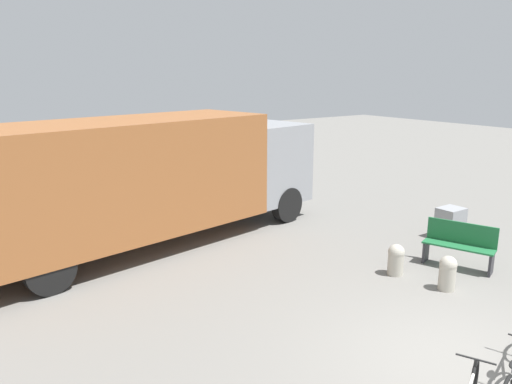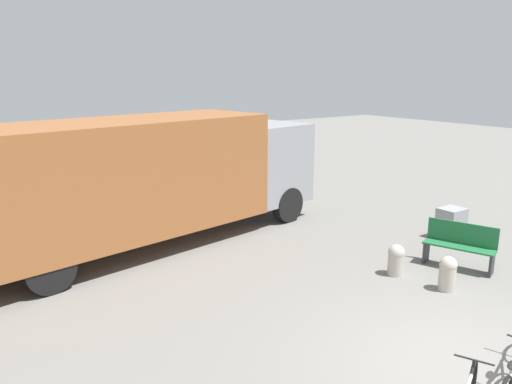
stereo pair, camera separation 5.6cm
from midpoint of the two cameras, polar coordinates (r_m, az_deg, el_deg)
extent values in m
plane|color=slate|center=(7.81, 23.42, -18.32)|extent=(60.00, 60.00, 0.00)
cube|color=#99592D|center=(11.27, -15.64, 1.52)|extent=(7.43, 3.43, 2.50)
cube|color=gray|center=(13.99, 0.83, 3.51)|extent=(2.23, 2.47, 2.13)
cylinder|color=black|center=(14.90, -1.85, -0.04)|extent=(0.99, 0.43, 0.95)
cylinder|color=black|center=(13.56, 3.75, -1.44)|extent=(0.99, 0.43, 0.95)
cylinder|color=black|center=(11.72, -26.05, -5.27)|extent=(0.99, 0.43, 0.95)
cylinder|color=black|center=(9.97, -22.40, -8.10)|extent=(0.99, 0.43, 0.95)
cube|color=#1E6638|center=(11.17, 22.31, -5.80)|extent=(0.85, 1.46, 0.04)
cube|color=#1E6638|center=(11.27, 22.63, -4.45)|extent=(0.51, 1.33, 0.49)
cube|color=#2D2D33|center=(11.14, 25.47, -7.51)|extent=(0.34, 0.16, 0.46)
cube|color=#2D2D33|center=(11.39, 19.01, -6.44)|extent=(0.34, 0.16, 0.46)
cylinder|color=black|center=(6.62, 23.82, -17.67)|extent=(0.03, 0.03, 0.14)
cylinder|color=black|center=(6.59, 23.88, -17.14)|extent=(0.20, 0.41, 0.02)
cylinder|color=silver|center=(6.73, 27.36, -17.68)|extent=(0.03, 0.03, 0.11)
ellipsoid|color=black|center=(6.70, 27.44, -17.13)|extent=(0.24, 0.14, 0.05)
cylinder|color=#B2AD9E|center=(10.09, 21.16, -9.09)|extent=(0.31, 0.31, 0.50)
sphere|color=#B2AD9E|center=(10.00, 21.28, -7.76)|extent=(0.32, 0.32, 0.32)
cylinder|color=#B2AD9E|center=(10.49, 15.82, -7.89)|extent=(0.31, 0.31, 0.47)
sphere|color=#B2AD9E|center=(10.41, 15.91, -6.68)|extent=(0.33, 0.33, 0.33)
cube|color=gray|center=(13.13, 21.51, -3.34)|extent=(0.61, 0.51, 0.76)
camera|label=1|loc=(0.03, -89.84, 0.04)|focal=35.00mm
camera|label=2|loc=(0.03, 90.16, -0.04)|focal=35.00mm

